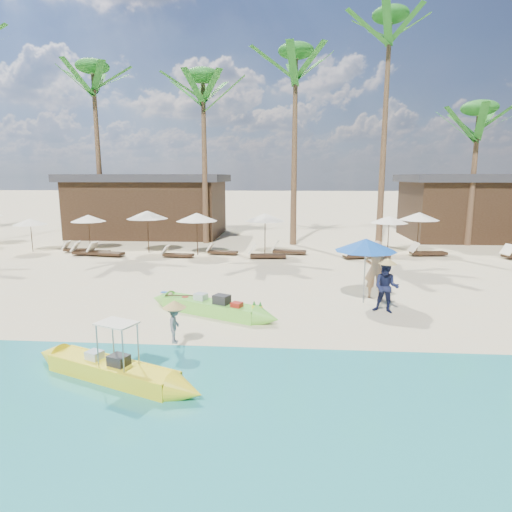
# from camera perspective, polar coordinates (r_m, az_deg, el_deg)

# --- Properties ---
(ground) EXTENTS (240.00, 240.00, 0.00)m
(ground) POSITION_cam_1_polar(r_m,az_deg,el_deg) (13.13, -3.89, -7.82)
(ground) COLOR beige
(ground) RESTS_ON ground
(wet_sand_strip) EXTENTS (240.00, 4.50, 0.01)m
(wet_sand_strip) POSITION_cam_1_polar(r_m,az_deg,el_deg) (8.60, -8.83, -18.22)
(wet_sand_strip) COLOR tan
(wet_sand_strip) RESTS_ON ground
(green_canoe) EXTENTS (4.80, 2.45, 0.65)m
(green_canoe) POSITION_cam_1_polar(r_m,az_deg,el_deg) (13.17, -6.06, -6.79)
(green_canoe) COLOR #74DF44
(green_canoe) RESTS_ON ground
(yellow_canoe) EXTENTS (4.64, 2.13, 1.27)m
(yellow_canoe) POSITION_cam_1_polar(r_m,az_deg,el_deg) (9.56, -18.60, -14.25)
(yellow_canoe) COLOR yellow
(yellow_canoe) RESTS_ON ground
(tourist) EXTENTS (0.82, 0.63, 2.01)m
(tourist) POSITION_cam_1_polar(r_m,az_deg,el_deg) (15.21, 15.63, -1.72)
(tourist) COLOR tan
(tourist) RESTS_ON ground
(vendor_green) EXTENTS (0.93, 0.83, 1.59)m
(vendor_green) POSITION_cam_1_polar(r_m,az_deg,el_deg) (13.70, 16.98, -4.02)
(vendor_green) COLOR #161B3D
(vendor_green) RESTS_ON ground
(vendor_yellow) EXTENTS (0.40, 0.63, 0.94)m
(vendor_yellow) POSITION_cam_1_polar(r_m,az_deg,el_deg) (10.54, -10.76, -8.91)
(vendor_yellow) COLOR gray
(vendor_yellow) RESTS_ON ground
(blue_umbrella) EXTENTS (2.01, 2.01, 2.16)m
(blue_umbrella) POSITION_cam_1_polar(r_m,az_deg,el_deg) (14.32, 14.44, 1.45)
(blue_umbrella) COLOR #99999E
(blue_umbrella) RESTS_ON ground
(resort_parasol_2) EXTENTS (1.83, 1.83, 1.88)m
(resort_parasol_2) POSITION_cam_1_polar(r_m,az_deg,el_deg) (26.78, -27.90, 4.08)
(resort_parasol_2) COLOR #342315
(resort_parasol_2) RESTS_ON ground
(resort_parasol_3) EXTENTS (1.95, 1.95, 2.01)m
(resort_parasol_3) POSITION_cam_1_polar(r_m,az_deg,el_deg) (26.26, -21.47, 4.71)
(resort_parasol_3) COLOR #342315
(resort_parasol_3) RESTS_ON ground
(lounger_3_left) EXTENTS (1.65, 0.53, 0.56)m
(lounger_3_left) POSITION_cam_1_polar(r_m,az_deg,el_deg) (25.76, -22.82, 0.87)
(lounger_3_left) COLOR #342315
(lounger_3_left) RESTS_ON ground
(lounger_3_right) EXTENTS (2.02, 0.78, 0.67)m
(lounger_3_right) POSITION_cam_1_polar(r_m,az_deg,el_deg) (24.49, -21.43, 0.60)
(lounger_3_right) COLOR #342315
(lounger_3_right) RESTS_ON ground
(resort_parasol_4) EXTENTS (2.24, 2.24, 2.31)m
(resort_parasol_4) POSITION_cam_1_polar(r_m,az_deg,el_deg) (24.27, -14.31, 5.34)
(resort_parasol_4) COLOR #342315
(resort_parasol_4) RESTS_ON ground
(lounger_4_left) EXTENTS (2.03, 0.93, 0.67)m
(lounger_4_left) POSITION_cam_1_polar(r_m,az_deg,el_deg) (23.92, -19.62, 0.49)
(lounger_4_left) COLOR #342315
(lounger_4_left) RESTS_ON ground
(lounger_4_right) EXTENTS (1.69, 0.63, 0.56)m
(lounger_4_right) POSITION_cam_1_polar(r_m,az_deg,el_deg) (22.58, -10.61, 0.28)
(lounger_4_right) COLOR #342315
(lounger_4_right) RESTS_ON ground
(resort_parasol_5) EXTENTS (2.20, 2.20, 2.26)m
(resort_parasol_5) POSITION_cam_1_polar(r_m,az_deg,el_deg) (22.88, -7.91, 5.17)
(resort_parasol_5) COLOR #342315
(resort_parasol_5) RESTS_ON ground
(lounger_5_left) EXTENTS (1.72, 0.72, 0.57)m
(lounger_5_left) POSITION_cam_1_polar(r_m,az_deg,el_deg) (23.09, -4.73, 0.65)
(lounger_5_left) COLOR #342315
(lounger_5_left) RESTS_ON ground
(resort_parasol_6) EXTENTS (2.18, 2.18, 2.24)m
(resort_parasol_6) POSITION_cam_1_polar(r_m,az_deg,el_deg) (22.79, 1.22, 5.20)
(resort_parasol_6) COLOR #342315
(resort_parasol_6) RESTS_ON ground
(lounger_6_left) EXTENTS (1.94, 0.68, 0.65)m
(lounger_6_left) POSITION_cam_1_polar(r_m,az_deg,el_deg) (21.90, 1.23, 0.21)
(lounger_6_left) COLOR #342315
(lounger_6_left) RESTS_ON ground
(lounger_6_right) EXTENTS (1.92, 0.77, 0.63)m
(lounger_6_right) POSITION_cam_1_polar(r_m,az_deg,el_deg) (23.19, 4.15, 0.75)
(lounger_6_right) COLOR #342315
(lounger_6_right) RESTS_ON ground
(resort_parasol_7) EXTENTS (2.00, 2.00, 2.06)m
(resort_parasol_7) POSITION_cam_1_polar(r_m,az_deg,el_deg) (24.37, 17.35, 4.68)
(resort_parasol_7) COLOR #342315
(resort_parasol_7) RESTS_ON ground
(lounger_7_left) EXTENTS (1.90, 1.09, 0.62)m
(lounger_7_left) POSITION_cam_1_polar(r_m,az_deg,el_deg) (22.46, 13.42, 0.16)
(lounger_7_left) COLOR #342315
(lounger_7_left) RESTS_ON ground
(lounger_7_right) EXTENTS (1.89, 0.75, 0.63)m
(lounger_7_right) POSITION_cam_1_polar(r_m,az_deg,el_deg) (22.92, 14.99, 0.30)
(lounger_7_right) COLOR #342315
(lounger_7_right) RESTS_ON ground
(resort_parasol_8) EXTENTS (2.16, 2.16, 2.22)m
(resort_parasol_8) POSITION_cam_1_polar(r_m,az_deg,el_deg) (25.18, 20.93, 4.98)
(resort_parasol_8) COLOR #342315
(resort_parasol_8) RESTS_ON ground
(lounger_8_left) EXTENTS (2.00, 0.82, 0.66)m
(lounger_8_left) POSITION_cam_1_polar(r_m,az_deg,el_deg) (24.32, 21.70, 0.51)
(lounger_8_left) COLOR #342315
(lounger_8_left) RESTS_ON ground
(palm_2) EXTENTS (2.08, 2.08, 11.33)m
(palm_2) POSITION_cam_1_polar(r_m,az_deg,el_deg) (30.45, -20.76, 19.40)
(palm_2) COLOR brown
(palm_2) RESTS_ON ground
(palm_3) EXTENTS (2.08, 2.08, 10.52)m
(palm_3) POSITION_cam_1_polar(r_m,az_deg,el_deg) (27.47, -7.05, 19.74)
(palm_3) COLOR brown
(palm_3) RESTS_ON ground
(palm_4) EXTENTS (2.08, 2.08, 11.70)m
(palm_4) POSITION_cam_1_polar(r_m,az_deg,el_deg) (26.89, 5.28, 21.87)
(palm_4) COLOR brown
(palm_4) RESTS_ON ground
(palm_5) EXTENTS (2.08, 2.08, 13.60)m
(palm_5) POSITION_cam_1_polar(r_m,az_deg,el_deg) (28.12, 17.21, 23.82)
(palm_5) COLOR brown
(palm_5) RESTS_ON ground
(palm_6) EXTENTS (2.08, 2.08, 8.51)m
(palm_6) POSITION_cam_1_polar(r_m,az_deg,el_deg) (29.18, 27.47, 15.11)
(palm_6) COLOR brown
(palm_6) RESTS_ON ground
(pavilion_west) EXTENTS (10.80, 6.60, 4.30)m
(pavilion_west) POSITION_cam_1_polar(r_m,az_deg,el_deg) (31.47, -14.00, 6.66)
(pavilion_west) COLOR #342315
(pavilion_west) RESTS_ON ground
(pavilion_east) EXTENTS (8.80, 6.60, 4.30)m
(pavilion_east) POSITION_cam_1_polar(r_m,az_deg,el_deg) (32.29, 26.59, 5.96)
(pavilion_east) COLOR #342315
(pavilion_east) RESTS_ON ground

